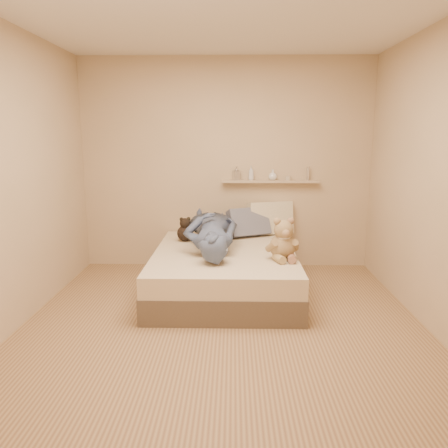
{
  "coord_description": "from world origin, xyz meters",
  "views": [
    {
      "loc": [
        0.09,
        -3.58,
        1.67
      ],
      "look_at": [
        0.0,
        0.65,
        0.8
      ],
      "focal_mm": 35.0,
      "sensor_mm": 36.0,
      "label": 1
    }
  ],
  "objects_px": {
    "game_console": "(217,248)",
    "teddy_bear": "(283,242)",
    "person": "(211,229)",
    "pillow_cream": "(270,218)",
    "pillow_grey": "(249,223)",
    "dark_plush": "(185,231)",
    "wall_shelf": "(270,181)",
    "bed": "(225,271)"
  },
  "relations": [
    {
      "from": "dark_plush",
      "to": "pillow_grey",
      "type": "xyz_separation_m",
      "value": [
        0.75,
        0.27,
        0.05
      ]
    },
    {
      "from": "game_console",
      "to": "teddy_bear",
      "type": "distance_m",
      "value": 0.68
    },
    {
      "from": "dark_plush",
      "to": "teddy_bear",
      "type": "bearing_deg",
      "value": -35.28
    },
    {
      "from": "bed",
      "to": "teddy_bear",
      "type": "relative_size",
      "value": 4.43
    },
    {
      "from": "bed",
      "to": "pillow_grey",
      "type": "distance_m",
      "value": 0.84
    },
    {
      "from": "person",
      "to": "wall_shelf",
      "type": "bearing_deg",
      "value": -138.63
    },
    {
      "from": "wall_shelf",
      "to": "pillow_cream",
      "type": "bearing_deg",
      "value": -87.62
    },
    {
      "from": "game_console",
      "to": "pillow_cream",
      "type": "relative_size",
      "value": 0.37
    },
    {
      "from": "game_console",
      "to": "pillow_grey",
      "type": "distance_m",
      "value": 1.26
    },
    {
      "from": "bed",
      "to": "game_console",
      "type": "height_order",
      "value": "game_console"
    },
    {
      "from": "person",
      "to": "game_console",
      "type": "bearing_deg",
      "value": 93.32
    },
    {
      "from": "teddy_bear",
      "to": "pillow_cream",
      "type": "bearing_deg",
      "value": 91.61
    },
    {
      "from": "bed",
      "to": "teddy_bear",
      "type": "height_order",
      "value": "teddy_bear"
    },
    {
      "from": "game_console",
      "to": "pillow_cream",
      "type": "height_order",
      "value": "pillow_cream"
    },
    {
      "from": "wall_shelf",
      "to": "bed",
      "type": "bearing_deg",
      "value": -121.18
    },
    {
      "from": "dark_plush",
      "to": "pillow_grey",
      "type": "relative_size",
      "value": 0.57
    },
    {
      "from": "dark_plush",
      "to": "wall_shelf",
      "type": "xyz_separation_m",
      "value": [
        1.02,
        0.49,
        0.53
      ]
    },
    {
      "from": "dark_plush",
      "to": "pillow_cream",
      "type": "relative_size",
      "value": 0.52
    },
    {
      "from": "bed",
      "to": "pillow_cream",
      "type": "distance_m",
      "value": 1.08
    },
    {
      "from": "game_console",
      "to": "wall_shelf",
      "type": "xyz_separation_m",
      "value": [
        0.61,
        1.43,
        0.49
      ]
    },
    {
      "from": "bed",
      "to": "dark_plush",
      "type": "distance_m",
      "value": 0.72
    },
    {
      "from": "dark_plush",
      "to": "wall_shelf",
      "type": "relative_size",
      "value": 0.24
    },
    {
      "from": "dark_plush",
      "to": "pillow_grey",
      "type": "distance_m",
      "value": 0.8
    },
    {
      "from": "pillow_cream",
      "to": "person",
      "type": "bearing_deg",
      "value": -138.2
    },
    {
      "from": "teddy_bear",
      "to": "dark_plush",
      "type": "relative_size",
      "value": 1.5
    },
    {
      "from": "teddy_bear",
      "to": "pillow_grey",
      "type": "bearing_deg",
      "value": 106.79
    },
    {
      "from": "pillow_cream",
      "to": "person",
      "type": "height_order",
      "value": "pillow_cream"
    },
    {
      "from": "teddy_bear",
      "to": "person",
      "type": "xyz_separation_m",
      "value": [
        -0.74,
        0.52,
        0.02
      ]
    },
    {
      "from": "bed",
      "to": "dark_plush",
      "type": "bearing_deg",
      "value": 137.86
    },
    {
      "from": "teddy_bear",
      "to": "wall_shelf",
      "type": "distance_m",
      "value": 1.32
    },
    {
      "from": "game_console",
      "to": "teddy_bear",
      "type": "bearing_deg",
      "value": 17.1
    },
    {
      "from": "pillow_grey",
      "to": "person",
      "type": "relative_size",
      "value": 0.3
    },
    {
      "from": "teddy_bear",
      "to": "pillow_grey",
      "type": "distance_m",
      "value": 1.06
    },
    {
      "from": "pillow_cream",
      "to": "wall_shelf",
      "type": "height_order",
      "value": "wall_shelf"
    },
    {
      "from": "bed",
      "to": "wall_shelf",
      "type": "relative_size",
      "value": 1.58
    },
    {
      "from": "pillow_grey",
      "to": "person",
      "type": "height_order",
      "value": "person"
    },
    {
      "from": "pillow_cream",
      "to": "pillow_grey",
      "type": "bearing_deg",
      "value": -152.85
    },
    {
      "from": "person",
      "to": "wall_shelf",
      "type": "relative_size",
      "value": 1.37
    },
    {
      "from": "pillow_grey",
      "to": "wall_shelf",
      "type": "xyz_separation_m",
      "value": [
        0.27,
        0.22,
        0.48
      ]
    },
    {
      "from": "game_console",
      "to": "pillow_grey",
      "type": "xyz_separation_m",
      "value": [
        0.34,
        1.21,
        0.01
      ]
    },
    {
      "from": "person",
      "to": "pillow_cream",
      "type": "bearing_deg",
      "value": -142.13
    },
    {
      "from": "bed",
      "to": "wall_shelf",
      "type": "bearing_deg",
      "value": 58.82
    }
  ]
}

